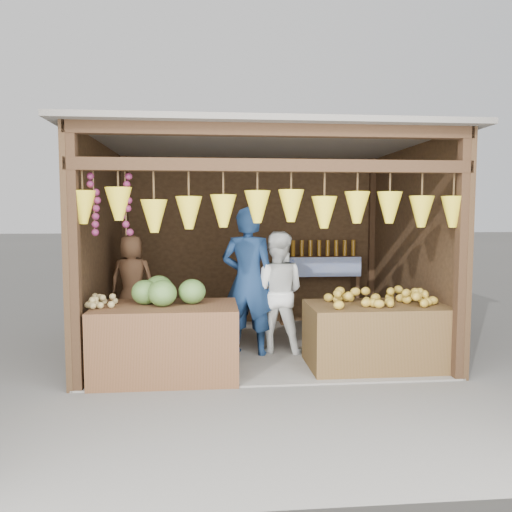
{
  "coord_description": "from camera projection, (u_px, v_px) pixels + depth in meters",
  "views": [
    {
      "loc": [
        -0.63,
        -6.33,
        1.72
      ],
      "look_at": [
        -0.06,
        -0.1,
        1.2
      ],
      "focal_mm": 35.0,
      "sensor_mm": 36.0,
      "label": 1
    }
  ],
  "objects": [
    {
      "name": "ground",
      "position": [
        260.0,
        347.0,
        6.48
      ],
      "size": [
        80.0,
        80.0,
        0.0
      ],
      "primitive_type": "plane",
      "color": "#514F49",
      "rests_on": "ground"
    },
    {
      "name": "stall_structure",
      "position": [
        258.0,
        219.0,
        6.3
      ],
      "size": [
        4.3,
        3.3,
        2.66
      ],
      "color": "slate",
      "rests_on": "ground"
    },
    {
      "name": "back_shelf",
      "position": [
        319.0,
        269.0,
        7.78
      ],
      "size": [
        1.25,
        0.32,
        1.32
      ],
      "color": "#382314",
      "rests_on": "ground"
    },
    {
      "name": "counter_left",
      "position": [
        166.0,
        341.0,
        5.26
      ],
      "size": [
        1.49,
        0.85,
        0.77
      ],
      "primitive_type": "cube",
      "color": "#482E18",
      "rests_on": "ground"
    },
    {
      "name": "counter_right",
      "position": [
        378.0,
        336.0,
        5.6
      ],
      "size": [
        1.58,
        0.85,
        0.72
      ],
      "primitive_type": "cube",
      "color": "#463217",
      "rests_on": "ground"
    },
    {
      "name": "stool",
      "position": [
        133.0,
        336.0,
        6.47
      ],
      "size": [
        0.32,
        0.32,
        0.3
      ],
      "primitive_type": "cube",
      "color": "black",
      "rests_on": "ground"
    },
    {
      "name": "man_standing",
      "position": [
        248.0,
        282.0,
        6.06
      ],
      "size": [
        0.77,
        0.62,
        1.82
      ],
      "primitive_type": "imported",
      "rotation": [
        0.0,
        0.0,
        2.82
      ],
      "color": "navy",
      "rests_on": "ground"
    },
    {
      "name": "woman_standing",
      "position": [
        277.0,
        292.0,
        6.19
      ],
      "size": [
        0.86,
        0.74,
        1.52
      ],
      "primitive_type": "imported",
      "rotation": [
        0.0,
        0.0,
        2.89
      ],
      "color": "white",
      "rests_on": "ground"
    },
    {
      "name": "vendor_seated",
      "position": [
        132.0,
        280.0,
        6.41
      ],
      "size": [
        0.61,
        0.43,
        1.16
      ],
      "primitive_type": "imported",
      "rotation": [
        0.0,
        0.0,
        3.02
      ],
      "color": "brown",
      "rests_on": "stool"
    },
    {
      "name": "melon_pile",
      "position": [
        165.0,
        289.0,
        5.27
      ],
      "size": [
        1.0,
        0.5,
        0.32
      ],
      "primitive_type": null,
      "color": "#1F4512",
      "rests_on": "counter_left"
    },
    {
      "name": "tanfruit_pile",
      "position": [
        101.0,
        301.0,
        5.12
      ],
      "size": [
        0.34,
        0.4,
        0.13
      ],
      "primitive_type": null,
      "color": "#A7874D",
      "rests_on": "counter_left"
    },
    {
      "name": "mango_pile",
      "position": [
        382.0,
        295.0,
        5.56
      ],
      "size": [
        1.4,
        0.64,
        0.22
      ],
      "primitive_type": null,
      "color": "orange",
      "rests_on": "counter_right"
    }
  ]
}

